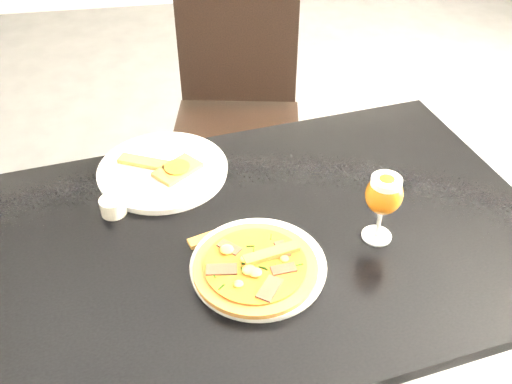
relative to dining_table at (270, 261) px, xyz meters
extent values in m
plane|color=#49494B|center=(0.18, 0.33, -0.66)|extent=(6.00, 6.00, 0.00)
cube|color=black|center=(0.00, 0.00, 0.08)|extent=(1.30, 0.96, 0.03)
cylinder|color=black|center=(-0.58, 0.26, -0.30)|extent=(0.05, 0.05, 0.72)
cylinder|color=black|center=(0.49, 0.41, -0.30)|extent=(0.05, 0.05, 0.72)
cube|color=black|center=(0.03, 0.78, -0.19)|extent=(0.52, 0.52, 0.04)
cylinder|color=black|center=(-0.18, 0.64, -0.43)|extent=(0.04, 0.04, 0.45)
cylinder|color=black|center=(0.17, 0.57, -0.43)|extent=(0.04, 0.04, 0.45)
cylinder|color=black|center=(-0.11, 0.99, -0.43)|extent=(0.04, 0.04, 0.45)
cylinder|color=black|center=(0.24, 0.92, -0.43)|extent=(0.04, 0.04, 0.45)
cube|color=black|center=(0.07, 0.98, 0.08)|extent=(0.42, 0.11, 0.44)
cylinder|color=white|center=(-0.04, -0.10, 0.10)|extent=(0.29, 0.29, 0.01)
cylinder|color=#A56D27|center=(-0.05, -0.12, 0.11)|extent=(0.25, 0.25, 0.01)
cylinder|color=#CB4A10|center=(-0.05, -0.12, 0.12)|extent=(0.20, 0.20, 0.01)
cube|color=#4D2F21|center=(-0.03, -0.12, 0.12)|extent=(0.05, 0.02, 0.00)
cube|color=#4D2F21|center=(-0.04, -0.07, 0.12)|extent=(0.04, 0.05, 0.00)
cube|color=#4D2F21|center=(-0.10, -0.08, 0.12)|extent=(0.05, 0.05, 0.00)
cube|color=#4D2F21|center=(-0.07, -0.13, 0.12)|extent=(0.05, 0.05, 0.00)
cube|color=#4D2F21|center=(-0.04, -0.16, 0.12)|extent=(0.04, 0.05, 0.00)
ellipsoid|color=#F3F34F|center=(-0.04, -0.11, 0.12)|extent=(0.02, 0.02, 0.01)
ellipsoid|color=#F3F34F|center=(-0.04, -0.06, 0.12)|extent=(0.02, 0.02, 0.01)
ellipsoid|color=#F3F34F|center=(-0.06, -0.10, 0.12)|extent=(0.02, 0.02, 0.01)
ellipsoid|color=#F3F34F|center=(-0.11, -0.10, 0.12)|extent=(0.02, 0.02, 0.01)
ellipsoid|color=#F3F34F|center=(-0.07, -0.12, 0.12)|extent=(0.02, 0.02, 0.01)
ellipsoid|color=#F3F34F|center=(-0.07, -0.17, 0.12)|extent=(0.02, 0.02, 0.01)
ellipsoid|color=#F3F34F|center=(-0.04, -0.13, 0.12)|extent=(0.02, 0.02, 0.01)
ellipsoid|color=#F3F34F|center=(0.01, -0.13, 0.12)|extent=(0.02, 0.02, 0.01)
cube|color=#1D4D0D|center=(-0.05, -0.10, 0.12)|extent=(0.01, 0.02, 0.00)
cube|color=#1D4D0D|center=(-0.06, -0.08, 0.12)|extent=(0.00, 0.02, 0.00)
cube|color=#1D4D0D|center=(-0.09, -0.06, 0.12)|extent=(0.01, 0.02, 0.00)
cube|color=#1D4D0D|center=(-0.07, -0.10, 0.12)|extent=(0.01, 0.01, 0.00)
cube|color=#1D4D0D|center=(-0.11, -0.11, 0.12)|extent=(0.02, 0.01, 0.00)
cube|color=#1D4D0D|center=(-0.07, -0.12, 0.12)|extent=(0.02, 0.01, 0.00)
cube|color=#1D4D0D|center=(-0.08, -0.14, 0.12)|extent=(0.01, 0.01, 0.00)
cube|color=#1D4D0D|center=(-0.08, -0.18, 0.12)|extent=(0.01, 0.02, 0.00)
cube|color=#1D4D0D|center=(-0.05, -0.14, 0.12)|extent=(0.00, 0.02, 0.00)
cube|color=#1D4D0D|center=(-0.03, -0.16, 0.12)|extent=(0.01, 0.02, 0.00)
cube|color=#1D4D0D|center=(-0.04, -0.12, 0.12)|extent=(0.01, 0.01, 0.00)
cube|color=#1D4D0D|center=(-0.01, -0.12, 0.12)|extent=(0.02, 0.01, 0.00)
cube|color=#1D4D0D|center=(0.01, -0.10, 0.12)|extent=(0.02, 0.01, 0.00)
cube|color=#1D4D0D|center=(-0.03, -0.10, 0.12)|extent=(0.01, 0.01, 0.00)
cube|color=#A56D27|center=(-0.02, -0.10, 0.13)|extent=(0.12, 0.05, 0.01)
cylinder|color=white|center=(-0.22, 0.25, 0.10)|extent=(0.39, 0.39, 0.02)
cube|color=#A56D27|center=(-0.26, 0.27, 0.11)|extent=(0.13, 0.09, 0.01)
cube|color=#A56D27|center=(-0.18, 0.23, 0.11)|extent=(0.13, 0.12, 0.01)
cylinder|color=#CB4A10|center=(-0.18, 0.23, 0.12)|extent=(0.06, 0.06, 0.00)
cube|color=#A56D27|center=(-0.12, 0.00, 0.09)|extent=(0.12, 0.06, 0.01)
cylinder|color=silver|center=(-0.34, 0.12, 0.11)|extent=(0.06, 0.06, 0.04)
cylinder|color=yellow|center=(-0.34, 0.12, 0.12)|extent=(0.05, 0.05, 0.01)
cylinder|color=silver|center=(0.22, -0.05, 0.09)|extent=(0.06, 0.06, 0.00)
cylinder|color=silver|center=(0.22, -0.05, 0.13)|extent=(0.01, 0.01, 0.07)
ellipsoid|color=#AE5910|center=(0.22, -0.05, 0.21)|extent=(0.08, 0.08, 0.09)
cylinder|color=white|center=(0.22, -0.05, 0.24)|extent=(0.06, 0.06, 0.01)
camera|label=1|loc=(-0.18, -0.88, 0.94)|focal=40.00mm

